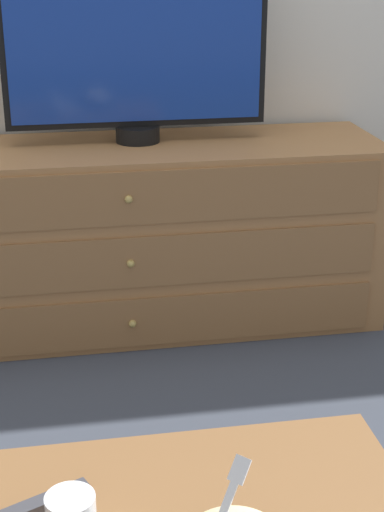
{
  "coord_description": "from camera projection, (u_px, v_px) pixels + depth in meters",
  "views": [
    {
      "loc": [
        -0.07,
        -2.66,
        1.21
      ],
      "look_at": [
        0.15,
        -1.38,
        0.68
      ],
      "focal_mm": 55.0,
      "sensor_mm": 36.0,
      "label": 1
    }
  ],
  "objects": [
    {
      "name": "remote_control",
      "position": [
        40.0,
        505.0,
        1.19
      ],
      "size": [
        0.16,
        0.09,
        0.02
      ],
      "color": "#38383D",
      "rests_on": "coffee_table"
    },
    {
      "name": "ground_plane",
      "position": [
        90.0,
        291.0,
        2.9
      ],
      "size": [
        12.0,
        12.0,
        0.0
      ],
      "primitive_type": "plane",
      "color": "#383D47"
    },
    {
      "name": "tv",
      "position": [
        135.0,
        35.0,
        2.39
      ],
      "size": [
        0.82,
        0.14,
        0.64
      ],
      "color": "black",
      "rests_on": "dresser"
    },
    {
      "name": "dresser",
      "position": [
        124.0,
        237.0,
        2.57
      ],
      "size": [
        1.67,
        0.47,
        0.61
      ],
      "color": "#9E6B3D",
      "rests_on": "ground_plane"
    }
  ]
}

